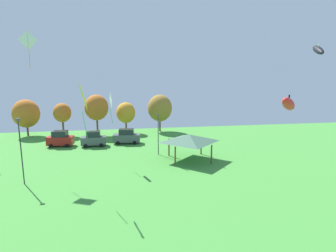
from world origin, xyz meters
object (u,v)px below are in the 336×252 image
kite_flying_6 (83,98)px  parked_car_second_from_left (94,139)px  treeline_tree_0 (26,114)px  treeline_tree_3 (126,113)px  light_post_1 (21,148)px  kite_flying_1 (111,101)px  park_pavilion (189,138)px  treeline_tree_4 (160,108)px  kite_flying_7 (318,50)px  treeline_tree_2 (97,108)px  parked_car_third_from_left (127,136)px  parked_car_leftmost (60,139)px  treeline_tree_1 (62,113)px  kite_flying_2 (28,41)px  kite_flying_0 (288,104)px  light_post_0 (158,132)px

kite_flying_6 → parked_car_second_from_left: size_ratio=1.30×
treeline_tree_0 → treeline_tree_3: bearing=-0.7°
light_post_1 → kite_flying_1: bearing=31.2°
park_pavilion → treeline_tree_4: size_ratio=0.80×
kite_flying_7 → park_pavilion: kite_flying_7 is taller
treeline_tree_2 → parked_car_second_from_left: bearing=-89.1°
treeline_tree_0 → kite_flying_7: bearing=-33.0°
kite_flying_1 → park_pavilion: kite_flying_1 is taller
light_post_1 → treeline_tree_2: (5.56, 24.16, 1.61)m
parked_car_second_from_left → parked_car_third_from_left: 5.57m
park_pavilion → light_post_1: (-19.60, -5.37, 0.90)m
kite_flying_1 → parked_car_leftmost: bearing=130.0°
treeline_tree_2 → treeline_tree_4: treeline_tree_2 is taller
parked_car_leftmost → treeline_tree_1: treeline_tree_1 is taller
kite_flying_1 → parked_car_leftmost: (-8.97, 10.70, -7.06)m
kite_flying_2 → park_pavilion: kite_flying_2 is taller
treeline_tree_0 → treeline_tree_2: (13.62, -1.89, 1.13)m
kite_flying_2 → treeline_tree_0: bearing=111.4°
parked_car_leftmost → kite_flying_7: bearing=-22.0°
treeline_tree_1 → park_pavilion: bearing=-43.7°
parked_car_third_from_left → treeline_tree_0: bearing=159.8°
parked_car_leftmost → treeline_tree_0: (-8.27, 9.79, 3.18)m
light_post_1 → treeline_tree_3: (11.25, 25.82, 0.25)m
treeline_tree_2 → treeline_tree_0: bearing=172.1°
kite_flying_1 → treeline_tree_3: 20.77m
kite_flying_0 → treeline_tree_2: size_ratio=0.56×
treeline_tree_3 → kite_flying_1: bearing=-95.8°
kite_flying_6 → park_pavilion: bearing=35.8°
parked_car_leftmost → park_pavilion: 22.31m
treeline_tree_0 → parked_car_second_from_left: bearing=-37.7°
kite_flying_1 → light_post_0: (6.52, 2.98, -4.87)m
kite_flying_2 → parked_car_leftmost: bearing=86.6°
kite_flying_7 → treeline_tree_2: 38.34m
kite_flying_1 → parked_car_third_from_left: kite_flying_1 is taller
light_post_0 → park_pavilion: bearing=-39.0°
kite_flying_7 → light_post_0: (-17.58, 9.34, -10.99)m
kite_flying_6 → parked_car_second_from_left: kite_flying_6 is taller
kite_flying_1 → light_post_1: (-9.18, -5.56, -4.36)m
kite_flying_6 → treeline_tree_3: kite_flying_6 is taller
kite_flying_7 → treeline_tree_1: (-34.43, 26.03, -9.90)m
kite_flying_0 → parked_car_second_from_left: (-22.88, 18.33, -7.18)m
parked_car_second_from_left → park_pavilion: (13.91, -10.05, 1.84)m
kite_flying_2 → kite_flying_6: size_ratio=0.85×
park_pavilion → parked_car_third_from_left: bearing=127.4°
treeline_tree_4 → kite_flying_1: bearing=-114.2°
light_post_1 → light_post_0: bearing=28.5°
parked_car_leftmost → parked_car_third_from_left: bearing=5.9°
parked_car_third_from_left → kite_flying_2: bearing=-132.8°
light_post_1 → treeline_tree_3: light_post_1 is taller
light_post_0 → treeline_tree_3: bearing=104.4°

